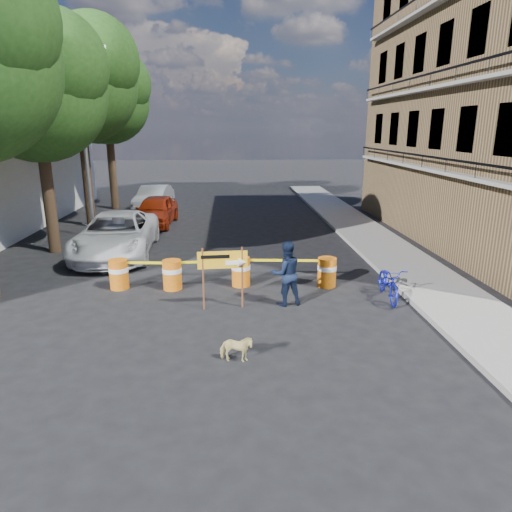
{
  "coord_description": "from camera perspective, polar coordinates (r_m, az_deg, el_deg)",
  "views": [
    {
      "loc": [
        0.03,
        -10.73,
        4.7
      ],
      "look_at": [
        0.76,
        1.32,
        1.3
      ],
      "focal_mm": 32.0,
      "sensor_mm": 36.0,
      "label": 1
    }
  ],
  "objects": [
    {
      "name": "bicycle",
      "position": [
        13.29,
        16.41,
        -1.33
      ],
      "size": [
        0.74,
        1.05,
        1.9
      ],
      "primitive_type": "imported",
      "rotation": [
        0.0,
        0.0,
        -0.08
      ],
      "color": "#141BA9",
      "rests_on": "ground"
    },
    {
      "name": "detour_sign",
      "position": [
        12.02,
        -3.45,
        -1.07
      ],
      "size": [
        1.32,
        0.26,
        1.69
      ],
      "rotation": [
        0.0,
        0.0,
        0.07
      ],
      "color": "#592D19",
      "rests_on": "ground"
    },
    {
      "name": "barrel_far_left",
      "position": [
        14.34,
        -16.77,
        -2.12
      ],
      "size": [
        0.58,
        0.58,
        0.9
      ],
      "color": "#C8570B",
      "rests_on": "ground"
    },
    {
      "name": "barrel_mid_right",
      "position": [
        13.98,
        -1.9,
        -1.88
      ],
      "size": [
        0.58,
        0.58,
        0.9
      ],
      "color": "#C8570B",
      "rests_on": "ground"
    },
    {
      "name": "tree_far",
      "position": [
        28.59,
        -18.07,
        18.04
      ],
      "size": [
        5.04,
        4.8,
        8.84
      ],
      "color": "#332316",
      "rests_on": "ground"
    },
    {
      "name": "barrel_mid_left",
      "position": [
        13.91,
        -10.43,
        -2.24
      ],
      "size": [
        0.58,
        0.58,
        0.9
      ],
      "color": "#C8570B",
      "rests_on": "ground"
    },
    {
      "name": "pedestrian",
      "position": [
        12.4,
        3.76,
        -2.18
      ],
      "size": [
        0.99,
        0.85,
        1.79
      ],
      "primitive_type": "imported",
      "rotation": [
        0.0,
        0.0,
        3.35
      ],
      "color": "black",
      "rests_on": "ground"
    },
    {
      "name": "sidewalk_east",
      "position": [
        18.42,
        16.23,
        0.55
      ],
      "size": [
        2.4,
        40.0,
        0.15
      ],
      "primitive_type": "cube",
      "color": "gray",
      "rests_on": "ground"
    },
    {
      "name": "barrel_far_right",
      "position": [
        14.08,
        8.85,
        -1.94
      ],
      "size": [
        0.58,
        0.58,
        0.9
      ],
      "color": "#C8570B",
      "rests_on": "ground"
    },
    {
      "name": "streetlamp",
      "position": [
        21.09,
        -20.51,
        13.9
      ],
      "size": [
        1.25,
        0.18,
        8.0
      ],
      "color": "gray",
      "rests_on": "ground"
    },
    {
      "name": "sedan_silver",
      "position": [
        27.75,
        -12.62,
        7.11
      ],
      "size": [
        1.96,
        4.49,
        1.44
      ],
      "primitive_type": "imported",
      "rotation": [
        0.0,
        0.0,
        -0.1
      ],
      "color": "#B4B6BC",
      "rests_on": "ground"
    },
    {
      "name": "tree_mid_a",
      "position": [
        19.02,
        -25.65,
        18.21
      ],
      "size": [
        5.25,
        5.0,
        8.68
      ],
      "color": "#332316",
      "rests_on": "ground"
    },
    {
      "name": "sedan_red",
      "position": [
        23.3,
        -12.41,
        5.57
      ],
      "size": [
        1.99,
        4.42,
        1.47
      ],
      "primitive_type": "imported",
      "rotation": [
        0.0,
        0.0,
        -0.06
      ],
      "color": "maroon",
      "rests_on": "ground"
    },
    {
      "name": "ground",
      "position": [
        11.72,
        -3.34,
        -7.95
      ],
      "size": [
        120.0,
        120.0,
        0.0
      ],
      "primitive_type": "plane",
      "color": "black",
      "rests_on": "ground"
    },
    {
      "name": "suv_white",
      "position": [
        18.04,
        -17.05,
        2.55
      ],
      "size": [
        2.89,
        5.87,
        1.6
      ],
      "primitive_type": "imported",
      "rotation": [
        0.0,
        0.0,
        0.04
      ],
      "color": "silver",
      "rests_on": "ground"
    },
    {
      "name": "tree_mid_b",
      "position": [
        23.8,
        -21.23,
        19.59
      ],
      "size": [
        5.67,
        5.4,
        9.62
      ],
      "color": "#332316",
      "rests_on": "ground"
    },
    {
      "name": "dog",
      "position": [
        9.63,
        -2.51,
        -11.51
      ],
      "size": [
        0.75,
        0.43,
        0.59
      ],
      "primitive_type": "imported",
      "rotation": [
        0.0,
        0.0,
        1.41
      ],
      "color": "#E9D585",
      "rests_on": "ground"
    }
  ]
}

